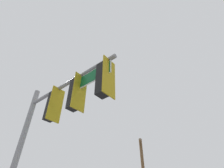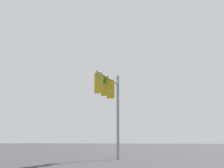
{
  "view_description": "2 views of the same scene",
  "coord_description": "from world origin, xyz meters",
  "views": [
    {
      "loc": [
        -1.04,
        -9.49,
        1.68
      ],
      "look_at": [
        -4.19,
        -6.86,
        4.8
      ],
      "focal_mm": 28.0,
      "sensor_mm": 36.0,
      "label": 1
    },
    {
      "loc": [
        12.02,
        2.8,
        1.24
      ],
      "look_at": [
        -5.66,
        -7.13,
        5.01
      ],
      "focal_mm": 50.0,
      "sensor_mm": 36.0,
      "label": 2
    }
  ],
  "objects": [
    {
      "name": "signal_pole_near",
      "position": [
        -6.18,
        -7.59,
        4.35
      ],
      "size": [
        4.39,
        1.17,
        6.08
      ],
      "color": "gray",
      "rests_on": "ground_plane"
    }
  ]
}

